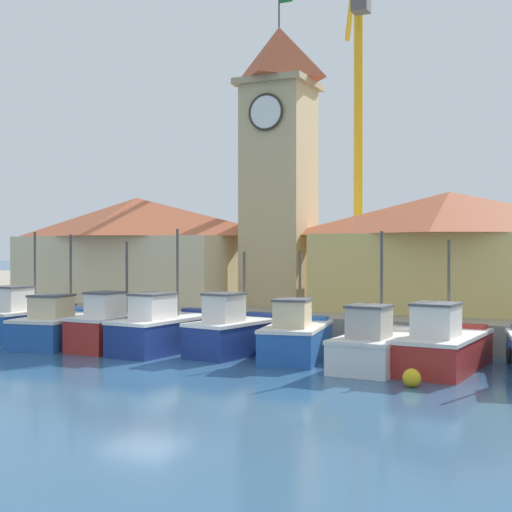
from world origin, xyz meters
TOP-DOWN VIEW (x-y plane):
  - ground_plane at (0.00, 0.00)m, footprint 300.00×300.00m
  - quay_wharf at (0.00, 27.26)m, footprint 120.00×40.00m
  - fishing_boat_left_outer at (-8.75, 4.11)m, footprint 2.44×4.33m
  - fishing_boat_left_inner at (-6.18, 3.41)m, footprint 2.74×4.90m
  - fishing_boat_mid_left at (-3.66, 3.59)m, footprint 2.01×4.39m
  - fishing_boat_center at (-1.53, 3.72)m, footprint 2.38×5.20m
  - fishing_boat_mid_right at (1.15, 4.09)m, footprint 2.49×4.39m
  - fishing_boat_right_inner at (3.59, 3.94)m, footprint 2.53×4.45m
  - fishing_boat_right_outer at (6.61, 3.18)m, footprint 2.23×4.19m
  - fishing_boat_far_right at (8.58, 3.86)m, footprint 2.52×5.04m
  - clock_tower at (-0.83, 12.79)m, footprint 3.46×3.46m
  - warehouse_left at (-8.95, 12.63)m, footprint 12.04×6.61m
  - warehouse_right at (7.27, 12.72)m, footprint 11.41×6.35m
  - port_crane_near at (-0.21, 23.86)m, footprint 3.88×7.96m
  - mooring_buoy at (8.31, 0.69)m, footprint 0.51×0.51m

SIDE VIEW (x-z plane):
  - ground_plane at x=0.00m, z-range 0.00..0.00m
  - mooring_buoy at x=8.31m, z-range 0.00..0.51m
  - quay_wharf at x=0.00m, z-range 0.00..1.11m
  - fishing_boat_right_outer at x=6.61m, z-range -1.49..2.90m
  - fishing_boat_left_inner at x=-6.18m, z-range -1.47..2.92m
  - fishing_boat_far_right at x=8.58m, z-range -1.32..2.79m
  - fishing_boat_right_inner at x=3.59m, z-range -1.14..2.64m
  - fishing_boat_mid_right at x=1.15m, z-range -1.08..2.64m
  - fishing_boat_center at x=-1.53m, z-range -1.50..3.08m
  - fishing_boat_mid_left at x=-3.66m, z-range -1.26..2.85m
  - fishing_boat_left_outer at x=-8.75m, z-range -1.47..3.06m
  - warehouse_right at x=7.27m, z-range 1.17..6.35m
  - warehouse_left at x=-8.95m, z-range 1.17..6.57m
  - clock_tower at x=-0.83m, z-range 0.71..15.73m
  - port_crane_near at x=-0.21m, z-range -1.54..20.20m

